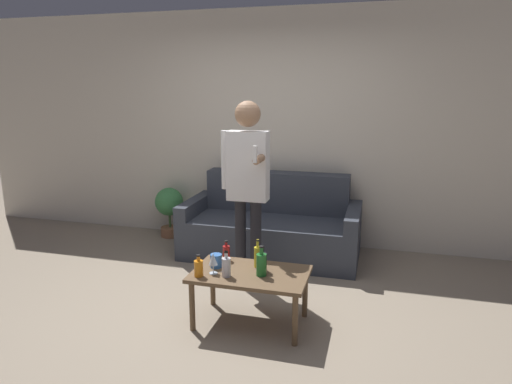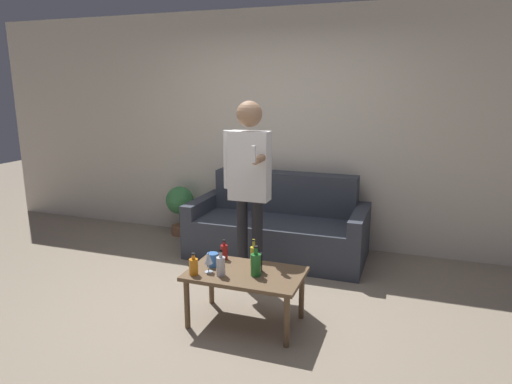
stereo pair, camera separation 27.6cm
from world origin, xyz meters
The scene contains 14 objects.
ground_plane centered at (0.00, 0.00, 0.00)m, with size 16.00×16.00×0.00m, color gray.
wall_back centered at (0.00, 2.02, 1.35)m, with size 8.00×0.06×2.70m.
couch centered at (0.10, 1.52, 0.31)m, with size 1.91×0.88×0.89m.
coffee_table centered at (0.29, -0.03, 0.38)m, with size 0.90×0.55×0.43m.
bottle_orange centered at (0.37, 0.03, 0.51)m, with size 0.07×0.07×0.20m.
bottle_green centered at (0.03, 0.17, 0.50)m, with size 0.06×0.06×0.17m.
bottle_dark centered at (0.32, 0.09, 0.52)m, with size 0.06×0.06×0.23m.
bottle_yellow centered at (0.39, -0.06, 0.53)m, with size 0.08×0.08×0.24m.
bottle_red centered at (-0.07, -0.20, 0.50)m, with size 0.07×0.07×0.17m.
bottle_clear centered at (0.14, -0.15, 0.51)m, with size 0.07×0.07×0.20m.
wine_glass_near centered at (0.02, -0.13, 0.55)m, with size 0.07×0.07×0.17m.
cup_on_table centered at (0.00, 0.00, 0.49)m, with size 0.09×0.09×0.11m.
person_standing_front centered at (0.07, 0.65, 1.04)m, with size 0.43×0.43×1.72m.
potted_plant centered at (-1.28, 1.79, 0.39)m, with size 0.35×0.35×0.62m.
Camera 2 is at (1.47, -3.12, 1.84)m, focal length 32.00 mm.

